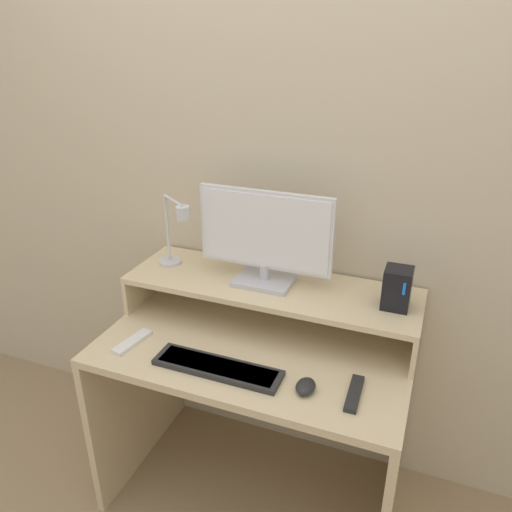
{
  "coord_description": "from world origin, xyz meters",
  "views": [
    {
      "loc": [
        0.57,
        -1.1,
        1.81
      ],
      "look_at": [
        -0.01,
        0.37,
        1.09
      ],
      "focal_mm": 35.0,
      "sensor_mm": 36.0,
      "label": 1
    }
  ],
  "objects": [
    {
      "name": "keyboard",
      "position": [
        -0.06,
        0.14,
        0.76
      ],
      "size": [
        0.45,
        0.12,
        0.02
      ],
      "color": "#282828",
      "rests_on": "desk"
    },
    {
      "name": "monitor",
      "position": [
        -0.03,
        0.5,
        1.11
      ],
      "size": [
        0.52,
        0.17,
        0.37
      ],
      "color": "#BCBCC1",
      "rests_on": "monitor_shelf"
    },
    {
      "name": "wall_back",
      "position": [
        0.0,
        0.71,
        1.25
      ],
      "size": [
        6.0,
        0.05,
        2.5
      ],
      "color": "beige",
      "rests_on": "ground_plane"
    },
    {
      "name": "desk",
      "position": [
        0.0,
        0.34,
        0.53
      ],
      "size": [
        1.13,
        0.67,
        0.75
      ],
      "color": "beige",
      "rests_on": "ground_plane"
    },
    {
      "name": "monitor_shelf",
      "position": [
        0.0,
        0.5,
        0.89
      ],
      "size": [
        1.13,
        0.35,
        0.17
      ],
      "color": "beige",
      "rests_on": "desk"
    },
    {
      "name": "mouse",
      "position": [
        0.25,
        0.15,
        0.77
      ],
      "size": [
        0.06,
        0.09,
        0.03
      ],
      "color": "black",
      "rests_on": "desk"
    },
    {
      "name": "remote_secondary",
      "position": [
        0.4,
        0.18,
        0.76
      ],
      "size": [
        0.04,
        0.17,
        0.02
      ],
      "color": "black",
      "rests_on": "desk"
    },
    {
      "name": "remote_control",
      "position": [
        -0.42,
        0.17,
        0.76
      ],
      "size": [
        0.07,
        0.18,
        0.02
      ],
      "color": "white",
      "rests_on": "desk"
    },
    {
      "name": "router_dock",
      "position": [
        0.47,
        0.5,
        0.99
      ],
      "size": [
        0.09,
        0.1,
        0.15
      ],
      "color": "black",
      "rests_on": "monitor_shelf"
    },
    {
      "name": "desk_lamp",
      "position": [
        -0.39,
        0.48,
        1.08
      ],
      "size": [
        0.2,
        0.16,
        0.3
      ],
      "color": "silver",
      "rests_on": "monitor_shelf"
    }
  ]
}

